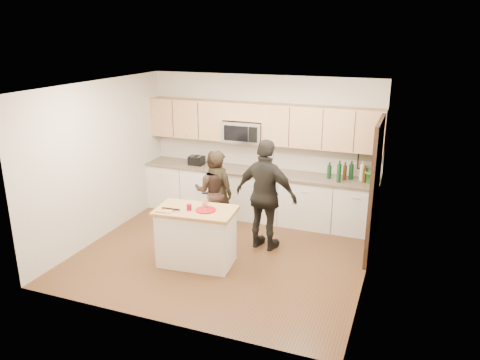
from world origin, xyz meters
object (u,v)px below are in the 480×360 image
at_px(toaster, 197,160).
at_px(woman_right, 266,196).
at_px(island, 196,236).
at_px(woman_center, 214,191).
at_px(woman_left, 218,192).

bearing_deg(toaster, woman_right, -33.23).
height_order(island, woman_center, woman_center).
bearing_deg(woman_center, woman_right, 147.81).
relative_size(woman_left, woman_right, 0.81).
distance_m(island, woman_left, 1.30).
height_order(island, woman_left, woman_left).
relative_size(toaster, woman_left, 0.19).
height_order(island, toaster, toaster).
distance_m(woman_center, woman_right, 1.18).
bearing_deg(woman_left, woman_center, -7.05).
bearing_deg(island, woman_left, 92.34).
relative_size(island, toaster, 4.38).
xyz_separation_m(woman_left, woman_center, (-0.10, 0.04, -0.01)).
height_order(island, woman_right, woman_right).
bearing_deg(island, woman_center, 96.56).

